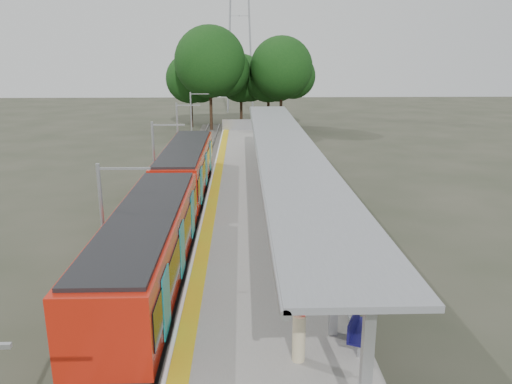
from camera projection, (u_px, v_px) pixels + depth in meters
trackbed at (186, 199)px, 32.96m from camera, size 3.00×70.00×0.24m
platform at (254, 193)px, 32.98m from camera, size 6.00×50.00×1.00m
tactile_strip at (215, 186)px, 32.78m from camera, size 0.60×50.00×0.02m
end_fence at (249, 125)px, 56.71m from camera, size 6.00×0.10×1.20m
train at (172, 199)px, 26.19m from camera, size 2.74×27.60×3.62m
canopy at (284, 149)px, 28.36m from camera, size 3.27×38.00×3.66m
tree_cluster at (238, 70)px, 62.39m from camera, size 18.64×13.08×12.74m
catenary_masts at (155, 161)px, 31.20m from camera, size 2.08×48.16×5.40m
bench_near at (357, 329)px, 14.78m from camera, size 1.13×1.67×1.10m
bench_mid at (287, 184)px, 31.56m from camera, size 0.76×1.39×0.91m
bench_far at (272, 140)px, 46.93m from camera, size 1.05×1.55×1.03m
info_pillar_near at (299, 337)px, 14.07m from camera, size 0.38×0.38×1.67m
info_pillar_far at (272, 152)px, 39.85m from camera, size 0.41×0.41×1.81m
litter_bin at (303, 232)px, 23.01m from camera, size 0.64×0.64×0.99m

